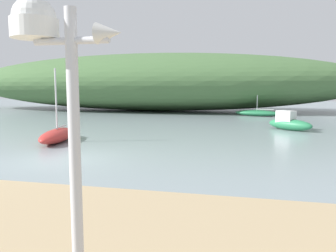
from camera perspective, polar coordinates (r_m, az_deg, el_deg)
The scene contains 6 objects.
ground_plane at distance 13.34m, azimuth -17.92°, elevation -5.51°, with size 120.00×120.00×0.00m, color gray.
distant_hill at distance 40.07m, azimuth -2.74°, elevation 7.48°, with size 48.61×14.57×6.68m, color #476B3D.
mast_structure at distance 3.57m, azimuth -19.49°, elevation 10.07°, with size 1.15×0.47×3.42m.
sailboat_mid_channel at distance 17.64m, azimuth -18.36°, elevation -1.51°, with size 1.93×3.99×3.67m.
sailboat_outer_mooring at distance 33.11m, azimuth 14.94°, elevation 2.18°, with size 4.45×2.47×4.29m.
motorboat_off_point at distance 22.74m, azimuth 19.95°, elevation 0.53°, with size 2.94×2.70×1.24m.
Camera 1 is at (6.76, -11.17, 2.73)m, focal length 35.69 mm.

